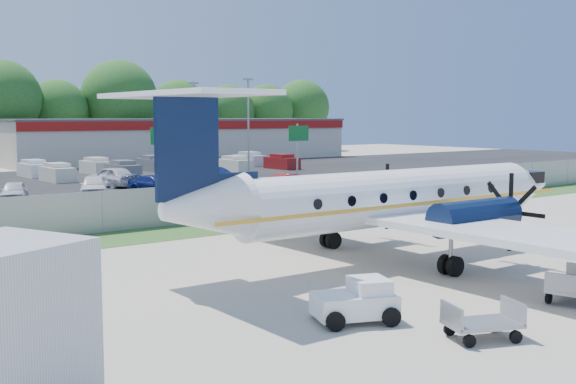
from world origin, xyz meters
TOP-DOWN VIEW (x-y plane):
  - ground at (0.00, 0.00)m, footprint 170.00×170.00m
  - grass_verge at (0.00, 12.00)m, footprint 170.00×4.00m
  - access_road at (0.00, 19.00)m, footprint 170.00×8.00m
  - parking_lot at (0.00, 40.00)m, footprint 170.00×32.00m
  - perimeter_fence at (0.00, 14.00)m, footprint 120.00×0.06m
  - building_east at (26.00, 61.98)m, footprint 44.40×12.40m
  - sign_mid at (3.00, 22.91)m, footprint 1.80×0.26m
  - sign_right at (14.00, 22.91)m, footprint 1.80×0.26m
  - light_pole_ne at (20.00, 38.00)m, footprint 0.90×0.35m
  - light_pole_se at (20.00, 48.00)m, footprint 0.90×0.35m
  - aircraft at (0.98, 1.01)m, footprint 20.18×19.93m
  - pushback_tug at (-5.68, -4.43)m, footprint 2.51×2.21m
  - baggage_cart_near at (0.86, -6.90)m, footprint 2.11×1.52m
  - baggage_cart_far at (-4.30, -7.48)m, footprint 2.08×1.69m
  - cone_starboard_wing at (1.22, 10.80)m, footprint 0.34×0.34m
  - road_car_mid at (10.95, 20.81)m, footprint 5.14×2.74m
  - road_car_east at (29.03, 17.31)m, footprint 5.08×3.48m
  - parked_car_b at (-4.44, 29.39)m, footprint 2.97×4.27m
  - parked_car_c at (0.77, 28.89)m, footprint 3.44×4.80m
  - parked_car_d at (5.30, 28.57)m, footprint 3.32×4.76m
  - parked_car_e at (10.55, 28.70)m, footprint 4.48×6.29m
  - parked_car_g at (4.66, 34.71)m, footprint 2.99×5.12m
  - far_parking_rows at (0.00, 45.00)m, footprint 56.00×10.00m

SIDE VIEW (x-z plane):
  - ground at x=0.00m, z-range 0.00..0.00m
  - road_car_mid at x=10.95m, z-range -0.81..0.81m
  - road_car_east at x=29.03m, z-range -0.80..0.80m
  - parked_car_b at x=-4.44m, z-range -0.67..0.67m
  - parked_car_c at x=0.77m, z-range -0.76..0.76m
  - parked_car_d at x=5.30m, z-range -0.64..0.64m
  - parked_car_e at x=10.55m, z-range -0.85..0.85m
  - parked_car_g at x=4.66m, z-range -0.82..0.82m
  - far_parking_rows at x=0.00m, z-range -0.80..0.80m
  - grass_verge at x=0.00m, z-range 0.00..0.02m
  - access_road at x=0.00m, z-range 0.00..0.02m
  - parking_lot at x=0.00m, z-range 0.00..0.02m
  - cone_starboard_wing at x=1.22m, z-range -0.01..0.47m
  - baggage_cart_far at x=-4.30m, z-range -0.03..0.91m
  - baggage_cart_near at x=0.86m, z-range -0.04..0.97m
  - pushback_tug at x=-5.68m, z-range -0.03..1.15m
  - perimeter_fence at x=0.00m, z-range 0.01..2.00m
  - aircraft at x=0.98m, z-range -0.72..5.57m
  - building_east at x=26.00m, z-range 0.01..5.25m
  - sign_mid at x=3.00m, z-range 1.11..6.11m
  - sign_right at x=14.00m, z-range 1.11..6.11m
  - light_pole_ne at x=20.00m, z-range 0.69..9.78m
  - light_pole_se at x=20.00m, z-range 0.69..9.78m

